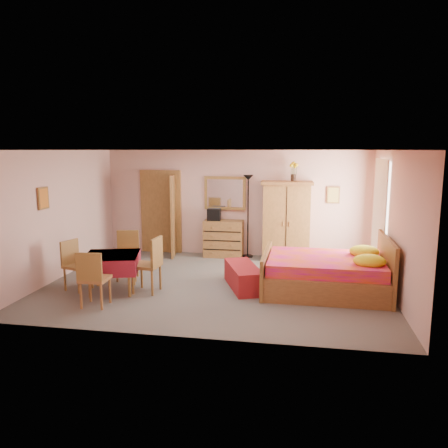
% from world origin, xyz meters
% --- Properties ---
extents(floor, '(6.50, 6.50, 0.00)m').
position_xyz_m(floor, '(0.00, 0.00, 0.00)').
color(floor, slate).
rests_on(floor, ground).
extents(ceiling, '(6.50, 6.50, 0.00)m').
position_xyz_m(ceiling, '(0.00, 0.00, 2.60)').
color(ceiling, brown).
rests_on(ceiling, wall_back).
extents(wall_back, '(6.50, 0.10, 2.60)m').
position_xyz_m(wall_back, '(0.00, 2.50, 1.30)').
color(wall_back, '#DAA99E').
rests_on(wall_back, floor).
extents(wall_front, '(6.50, 0.10, 2.60)m').
position_xyz_m(wall_front, '(0.00, -2.50, 1.30)').
color(wall_front, '#DAA99E').
rests_on(wall_front, floor).
extents(wall_left, '(0.10, 5.00, 2.60)m').
position_xyz_m(wall_left, '(-3.25, 0.00, 1.30)').
color(wall_left, '#DAA99E').
rests_on(wall_left, floor).
extents(wall_right, '(0.10, 5.00, 2.60)m').
position_xyz_m(wall_right, '(3.25, 0.00, 1.30)').
color(wall_right, '#DAA99E').
rests_on(wall_right, floor).
extents(doorway, '(1.06, 0.12, 2.15)m').
position_xyz_m(doorway, '(-1.90, 2.47, 1.02)').
color(doorway, '#9E6B35').
rests_on(doorway, floor).
extents(window, '(0.08, 1.40, 1.95)m').
position_xyz_m(window, '(3.21, 1.20, 1.45)').
color(window, white).
rests_on(window, wall_right).
extents(picture_left, '(0.04, 0.32, 0.42)m').
position_xyz_m(picture_left, '(-3.22, -0.60, 1.70)').
color(picture_left, orange).
rests_on(picture_left, wall_left).
extents(picture_back, '(0.30, 0.04, 0.40)m').
position_xyz_m(picture_back, '(2.35, 2.47, 1.55)').
color(picture_back, '#D8BF59').
rests_on(picture_back, wall_back).
extents(chest_of_drawers, '(0.96, 0.49, 0.90)m').
position_xyz_m(chest_of_drawers, '(-0.25, 2.25, 0.45)').
color(chest_of_drawers, '#9A6834').
rests_on(chest_of_drawers, floor).
extents(wall_mirror, '(1.04, 0.11, 0.82)m').
position_xyz_m(wall_mirror, '(-0.25, 2.46, 1.55)').
color(wall_mirror, silver).
rests_on(wall_mirror, wall_back).
extents(stereo, '(0.32, 0.24, 0.30)m').
position_xyz_m(stereo, '(-0.48, 2.24, 1.05)').
color(stereo, black).
rests_on(stereo, chest_of_drawers).
extents(floor_lamp, '(0.34, 0.34, 2.01)m').
position_xyz_m(floor_lamp, '(0.34, 2.31, 1.01)').
color(floor_lamp, black).
rests_on(floor_lamp, floor).
extents(wardrobe, '(1.22, 0.66, 1.88)m').
position_xyz_m(wardrobe, '(1.27, 2.20, 0.94)').
color(wardrobe, '#B07A3B').
rests_on(wardrobe, floor).
extents(sunflower_vase, '(0.19, 0.19, 0.45)m').
position_xyz_m(sunflower_vase, '(1.41, 2.25, 2.10)').
color(sunflower_vase, yellow).
rests_on(sunflower_vase, wardrobe).
extents(bed, '(2.30, 1.82, 1.05)m').
position_xyz_m(bed, '(2.06, -0.07, 0.53)').
color(bed, '#CB137E').
rests_on(bed, floor).
extents(bench, '(0.91, 1.38, 0.43)m').
position_xyz_m(bench, '(0.55, -0.13, 0.22)').
color(bench, maroon).
rests_on(bench, floor).
extents(dining_table, '(1.17, 1.17, 0.70)m').
position_xyz_m(dining_table, '(-1.82, -0.76, 0.35)').
color(dining_table, maroon).
rests_on(dining_table, floor).
extents(chair_south, '(0.45, 0.45, 0.96)m').
position_xyz_m(chair_south, '(-1.78, -1.53, 0.48)').
color(chair_south, '#A96C39').
rests_on(chair_south, floor).
extents(chair_north, '(0.54, 0.54, 0.98)m').
position_xyz_m(chair_north, '(-1.84, 0.01, 0.49)').
color(chair_north, '#905E30').
rests_on(chair_north, floor).
extents(chair_west, '(0.53, 0.53, 0.93)m').
position_xyz_m(chair_west, '(-2.49, -0.77, 0.47)').
color(chair_west, '#A57138').
rests_on(chair_west, floor).
extents(chair_east, '(0.50, 0.50, 1.03)m').
position_xyz_m(chair_east, '(-1.18, -0.68, 0.52)').
color(chair_east, olive).
rests_on(chair_east, floor).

